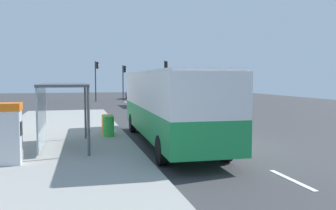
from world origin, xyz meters
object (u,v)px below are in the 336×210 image
object	(u,v)px
white_van	(153,93)
sedan_near	(134,93)
ticket_machine	(11,133)
recycling_bin_orange	(107,124)
traffic_light_median	(124,77)
bus	(169,102)
traffic_light_near_side	(165,74)
traffic_light_far_side	(96,75)
recycling_bin_green	(109,126)
bus_shelter	(56,99)

from	to	relation	value
white_van	sedan_near	distance (m)	13.50
ticket_machine	recycling_bin_orange	bearing A→B (deg)	57.49
traffic_light_median	bus	bearing A→B (deg)	-93.87
recycling_bin_orange	traffic_light_near_side	world-z (taller)	traffic_light_near_side
recycling_bin_orange	traffic_light_far_side	world-z (taller)	traffic_light_far_side
bus	white_van	bearing A→B (deg)	79.72
recycling_bin_green	bus_shelter	xyz separation A→B (m)	(-2.21, -2.22, 1.44)
traffic_light_near_side	traffic_light_median	size ratio (longest dim) A/B	1.12
sedan_near	traffic_light_near_side	xyz separation A→B (m)	(3.20, -5.36, 2.60)
ticket_machine	recycling_bin_green	xyz separation A→B (m)	(3.47, 4.75, -0.52)
recycling_bin_green	traffic_light_far_side	size ratio (longest dim) A/B	0.19
white_van	traffic_light_far_side	world-z (taller)	traffic_light_far_side
bus	white_van	xyz separation A→B (m)	(3.91, 21.56, -0.50)
recycling_bin_orange	traffic_light_near_side	distance (m)	29.11
sedan_near	traffic_light_far_side	world-z (taller)	traffic_light_far_side
recycling_bin_green	traffic_light_far_side	distance (m)	28.95
sedan_near	traffic_light_median	bearing A→B (deg)	-116.75
white_van	traffic_light_median	bearing A→B (deg)	100.45
sedan_near	bus_shelter	size ratio (longest dim) A/B	1.10
bus_shelter	recycling_bin_green	bearing A→B (deg)	45.11
bus	recycling_bin_orange	xyz separation A→B (m)	(-2.49, 2.38, -1.19)
ticket_machine	recycling_bin_green	size ratio (longest dim) A/B	2.04
bus	traffic_light_far_side	xyz separation A→B (m)	(-1.39, 30.49, 1.47)
white_van	traffic_light_median	xyz separation A→B (m)	(-1.79, 9.73, 1.70)
bus	ticket_machine	distance (m)	6.74
white_van	recycling_bin_orange	distance (m)	20.23
recycling_bin_green	recycling_bin_orange	xyz separation A→B (m)	(0.00, 0.70, 0.00)
recycling_bin_green	bus	bearing A→B (deg)	-34.06
bus	ticket_machine	size ratio (longest dim) A/B	5.71
bus	ticket_machine	bearing A→B (deg)	-152.77
recycling_bin_green	traffic_light_median	size ratio (longest dim) A/B	0.21
white_van	bus	bearing A→B (deg)	-100.28
recycling_bin_green	traffic_light_near_side	xyz separation A→B (m)	(9.70, 28.01, 2.74)
white_van	ticket_machine	bearing A→B (deg)	-111.85
traffic_light_near_side	traffic_light_median	bearing A→B (deg)	162.56
recycling_bin_green	sedan_near	bearing A→B (deg)	78.98
bus	sedan_near	distance (m)	35.30
ticket_machine	traffic_light_far_side	xyz separation A→B (m)	(4.57, 33.56, 2.14)
white_van	traffic_light_far_side	xyz separation A→B (m)	(-5.30, 8.93, 1.97)
ticket_machine	bus_shelter	distance (m)	2.98
ticket_machine	traffic_light_median	world-z (taller)	traffic_light_median
bus	white_van	world-z (taller)	bus
traffic_light_far_side	traffic_light_median	xyz separation A→B (m)	(3.51, 0.80, -0.27)
sedan_near	traffic_light_far_side	distance (m)	7.50
ticket_machine	traffic_light_far_side	size ratio (longest dim) A/B	0.39
bus	recycling_bin_orange	size ratio (longest dim) A/B	11.65
white_van	traffic_light_near_side	xyz separation A→B (m)	(3.30, 8.13, 2.05)
recycling_bin_green	bus_shelter	distance (m)	3.45
ticket_machine	recycling_bin_green	bearing A→B (deg)	53.82
traffic_light_far_side	bus_shelter	world-z (taller)	traffic_light_far_side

